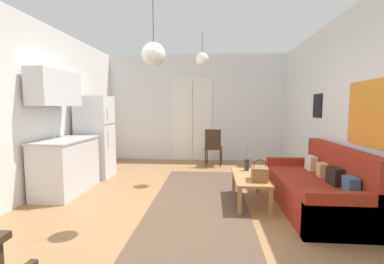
# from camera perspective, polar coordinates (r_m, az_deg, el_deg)

# --- Properties ---
(ground_plane) EXTENTS (5.28, 7.76, 0.10)m
(ground_plane) POSITION_cam_1_polar(r_m,az_deg,el_deg) (3.76, -2.77, -17.80)
(ground_plane) COLOR #996D44
(wall_back) EXTENTS (4.88, 0.13, 2.82)m
(wall_back) POSITION_cam_1_polar(r_m,az_deg,el_deg) (7.06, 0.83, 5.19)
(wall_back) COLOR silver
(wall_back) RESTS_ON ground_plane
(wall_right) EXTENTS (0.12, 7.36, 2.82)m
(wall_right) POSITION_cam_1_polar(r_m,az_deg,el_deg) (3.95, 34.21, 4.17)
(wall_right) COLOR silver
(wall_right) RESTS_ON ground_plane
(wall_left) EXTENTS (0.12, 7.36, 2.82)m
(wall_left) POSITION_cam_1_polar(r_m,az_deg,el_deg) (4.44, -35.25, 4.17)
(wall_left) COLOR white
(wall_left) RESTS_ON ground_plane
(area_rug) EXTENTS (1.40, 3.49, 0.01)m
(area_rug) POSITION_cam_1_polar(r_m,az_deg,el_deg) (4.16, 1.59, -14.63)
(area_rug) COLOR brown
(area_rug) RESTS_ON ground_plane
(couch) EXTENTS (0.88, 1.98, 0.89)m
(couch) POSITION_cam_1_polar(r_m,az_deg,el_deg) (4.18, 25.89, -11.19)
(couch) COLOR maroon
(couch) RESTS_ON ground_plane
(coffee_table) EXTENTS (0.48, 1.04, 0.41)m
(coffee_table) POSITION_cam_1_polar(r_m,az_deg,el_deg) (4.06, 12.57, -10.07)
(coffee_table) COLOR #A87542
(coffee_table) RESTS_ON ground_plane
(bamboo_vase) EXTENTS (0.07, 0.07, 0.41)m
(bamboo_vase) POSITION_cam_1_polar(r_m,az_deg,el_deg) (4.34, 11.86, -7.00)
(bamboo_vase) COLOR #2D2D33
(bamboo_vase) RESTS_ON coffee_table
(handbag) EXTENTS (0.25, 0.30, 0.30)m
(handbag) POSITION_cam_1_polar(r_m,az_deg,el_deg) (3.82, 14.54, -8.73)
(handbag) COLOR brown
(handbag) RESTS_ON coffee_table
(refrigerator) EXTENTS (0.66, 0.58, 1.65)m
(refrigerator) POSITION_cam_1_polar(r_m,az_deg,el_deg) (5.70, -20.37, -0.98)
(refrigerator) COLOR white
(refrigerator) RESTS_ON ground_plane
(kitchen_counter) EXTENTS (0.61, 1.23, 2.03)m
(kitchen_counter) POSITION_cam_1_polar(r_m,az_deg,el_deg) (4.86, -26.15, -3.07)
(kitchen_counter) COLOR silver
(kitchen_counter) RESTS_ON ground_plane
(accent_chair) EXTENTS (0.46, 0.44, 0.90)m
(accent_chair) POSITION_cam_1_polar(r_m,az_deg,el_deg) (6.37, 4.68, -2.99)
(accent_chair) COLOR #382619
(accent_chair) RESTS_ON ground_plane
(pendant_lamp_near) EXTENTS (0.28, 0.28, 0.90)m
(pendant_lamp_near) POSITION_cam_1_polar(r_m,az_deg,el_deg) (3.25, -8.39, 16.43)
(pendant_lamp_near) COLOR black
(pendant_lamp_far) EXTENTS (0.25, 0.25, 0.61)m
(pendant_lamp_far) POSITION_cam_1_polar(r_m,az_deg,el_deg) (5.12, 2.24, 15.64)
(pendant_lamp_far) COLOR black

